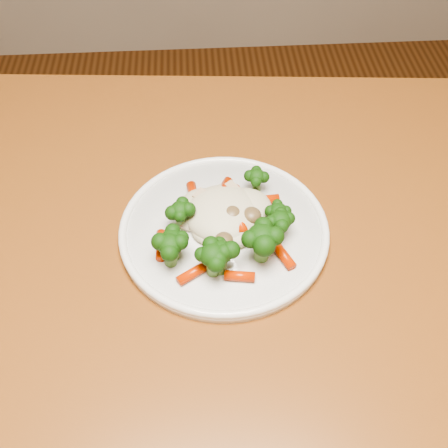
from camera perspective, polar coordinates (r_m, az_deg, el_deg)
The scene contains 3 objects.
dining_table at distance 0.74m, azimuth -2.67°, elevation -9.52°, with size 1.28×0.91×0.75m.
plate at distance 0.70m, azimuth 0.00°, elevation -0.77°, with size 0.26×0.26×0.01m, color white.
meal at distance 0.67m, azimuth 0.08°, elevation -0.24°, with size 0.17×0.17×0.05m.
Camera 1 is at (0.17, -0.63, 1.28)m, focal length 45.00 mm.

